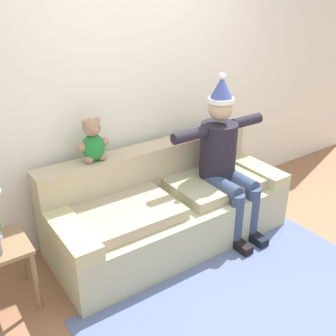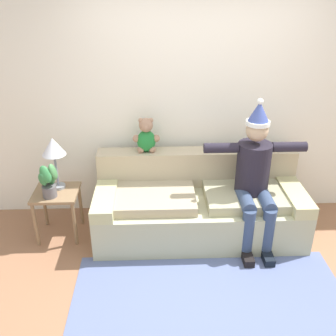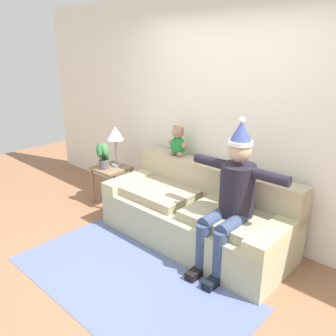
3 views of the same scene
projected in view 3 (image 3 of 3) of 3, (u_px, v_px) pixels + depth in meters
name	position (u px, v px, depth m)	size (l,w,h in m)	color
ground_plane	(131.00, 279.00, 3.32)	(10.00, 10.00, 0.00)	#946448
back_wall	(229.00, 117.00, 3.94)	(7.00, 0.10, 2.70)	white
couch	(197.00, 214.00, 3.92)	(2.17, 0.92, 0.83)	#B2B18D
person_seated	(232.00, 196.00, 3.31)	(1.02, 0.77, 1.51)	black
teddy_bear	(178.00, 142.00, 4.24)	(0.29, 0.17, 0.38)	#217B35
side_table	(112.00, 174.00, 4.81)	(0.46, 0.43, 0.53)	#8A6C4D
table_lamp	(115.00, 135.00, 4.69)	(0.24, 0.24, 0.56)	gray
potted_plant	(103.00, 156.00, 4.67)	(0.22, 0.24, 0.39)	#5D5A5E
area_rug	(127.00, 281.00, 3.29)	(2.41, 1.22, 0.01)	slate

